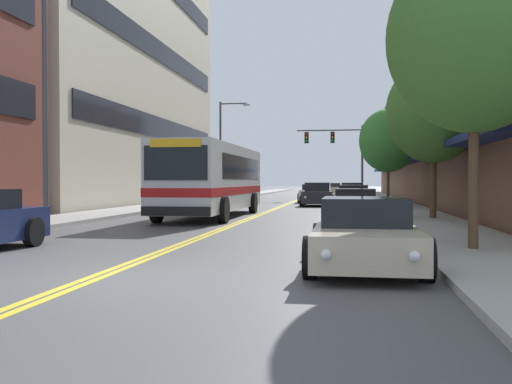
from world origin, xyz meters
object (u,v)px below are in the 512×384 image
(car_silver_parked_left_near, at_px, (218,196))
(car_slate_blue_parked_right_end, at_px, (353,198))
(street_tree_right_far, at_px, (388,141))
(car_red_parked_right_mid, at_px, (352,193))
(street_lamp_left_near, at_px, (52,85))
(car_champagne_parked_right_foreground, at_px, (365,234))
(car_charcoal_moving_second, at_px, (318,195))
(car_black_parked_right_far, at_px, (355,204))
(car_white_moving_third, at_px, (314,194))
(street_lamp_left_far, at_px, (225,142))
(traffic_signal_mast, at_px, (339,147))
(street_tree_right_near, at_px, (475,37))
(city_bus, at_px, (213,177))
(car_beige_moving_lead, at_px, (333,189))
(street_tree_right_mid, at_px, (433,112))

(car_silver_parked_left_near, bearing_deg, car_slate_blue_parked_right_end, -22.45)
(street_tree_right_far, bearing_deg, car_red_parked_right_mid, 102.49)
(street_lamp_left_near, bearing_deg, car_slate_blue_parked_right_end, 59.73)
(car_champagne_parked_right_foreground, height_order, car_charcoal_moving_second, car_charcoal_moving_second)
(car_black_parked_right_far, xyz_separation_m, car_white_moving_third, (-2.78, 17.92, 0.04))
(car_champagne_parked_right_foreground, bearing_deg, street_tree_right_far, 85.13)
(street_lamp_left_far, bearing_deg, car_white_moving_third, 6.66)
(traffic_signal_mast, xyz_separation_m, street_lamp_left_near, (-8.39, -31.13, 0.20))
(car_red_parked_right_mid, relative_size, street_lamp_left_near, 0.56)
(car_white_moving_third, bearing_deg, street_tree_right_far, -57.39)
(traffic_signal_mast, relative_size, street_tree_right_far, 1.07)
(car_silver_parked_left_near, xyz_separation_m, car_slate_blue_parked_right_end, (8.65, -3.58, 0.01))
(car_silver_parked_left_near, distance_m, street_tree_right_far, 11.34)
(car_silver_parked_left_near, distance_m, traffic_signal_mast, 14.24)
(street_tree_right_near, distance_m, street_tree_right_far, 21.93)
(car_charcoal_moving_second, bearing_deg, city_bus, -108.43)
(car_silver_parked_left_near, xyz_separation_m, car_black_parked_right_far, (8.65, -12.10, -0.02))
(street_lamp_left_near, relative_size, street_tree_right_far, 1.36)
(car_slate_blue_parked_right_end, height_order, traffic_signal_mast, traffic_signal_mast)
(car_red_parked_right_mid, xyz_separation_m, car_beige_moving_lead, (-1.94, 21.61, -0.04))
(street_lamp_left_near, bearing_deg, car_beige_moving_lead, 81.32)
(car_champagne_parked_right_foreground, relative_size, car_slate_blue_parked_right_end, 0.96)
(car_white_moving_third, distance_m, street_lamp_left_near, 26.66)
(street_lamp_left_far, distance_m, street_tree_right_far, 13.22)
(car_white_moving_third, bearing_deg, street_tree_right_near, -80.20)
(car_champagne_parked_right_foreground, relative_size, car_beige_moving_lead, 0.96)
(city_bus, height_order, street_lamp_left_near, street_lamp_left_near)
(car_white_moving_third, xyz_separation_m, street_lamp_left_near, (-6.63, -25.52, 3.91))
(car_black_parked_right_far, bearing_deg, car_beige_moving_lead, 92.70)
(city_bus, relative_size, car_white_moving_third, 2.22)
(car_slate_blue_parked_right_end, xyz_separation_m, street_lamp_left_near, (-9.41, -16.12, 3.93))
(city_bus, bearing_deg, car_beige_moving_lead, 84.23)
(car_red_parked_right_mid, bearing_deg, street_lamp_left_near, -109.04)
(car_black_parked_right_far, bearing_deg, street_tree_right_far, 78.87)
(car_red_parked_right_mid, relative_size, traffic_signal_mast, 0.71)
(street_lamp_left_near, xyz_separation_m, street_tree_right_near, (11.72, -3.93, 0.03))
(car_beige_moving_lead, height_order, traffic_signal_mast, traffic_signal_mast)
(car_white_moving_third, relative_size, street_lamp_left_far, 0.66)
(car_champagne_parked_right_foreground, bearing_deg, traffic_signal_mast, 91.57)
(car_silver_parked_left_near, relative_size, street_lamp_left_far, 0.62)
(car_beige_moving_lead, xyz_separation_m, street_lamp_left_far, (-7.35, -24.10, 3.83))
(car_charcoal_moving_second, distance_m, traffic_signal_mast, 12.26)
(city_bus, xyz_separation_m, car_champagne_parked_right_foreground, (6.10, -13.74, -1.13))
(car_red_parked_right_mid, bearing_deg, car_slate_blue_parked_right_end, -89.95)
(car_champagne_parked_right_foreground, distance_m, car_charcoal_moving_second, 25.60)
(car_white_moving_third, xyz_separation_m, street_tree_right_far, (4.82, -7.53, 3.32))
(street_tree_right_near, relative_size, street_tree_right_mid, 1.06)
(car_black_parked_right_far, distance_m, car_beige_moving_lead, 41.31)
(car_charcoal_moving_second, xyz_separation_m, street_tree_right_mid, (5.11, -13.31, 3.56))
(car_champagne_parked_right_foreground, xyz_separation_m, car_black_parked_right_far, (0.00, 13.61, 0.00))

